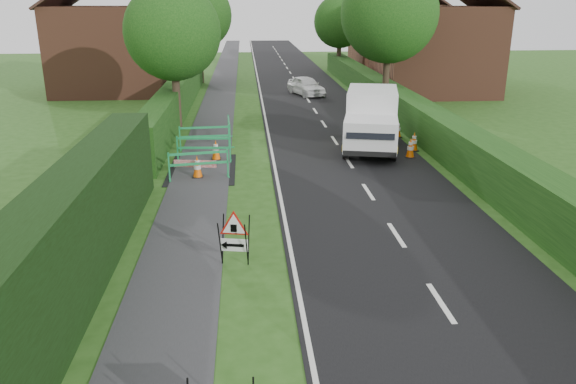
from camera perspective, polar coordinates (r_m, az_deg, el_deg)
ground at (r=10.67m, az=3.89°, el=-14.44°), size 120.00×120.00×0.00m
road_surface at (r=44.37m, az=0.69°, el=11.32°), size 6.00×90.00×0.02m
footpath at (r=44.23m, az=-6.56°, el=11.18°), size 2.00×90.00×0.02m
hedge_west_near at (r=11.18m, az=-23.31°, el=-14.42°), size 1.10×18.00×2.50m
hedge_west_far at (r=31.57m, az=-10.99°, el=7.87°), size 1.00×24.00×1.80m
hedge_east at (r=26.68m, az=12.98°, el=5.74°), size 1.20×50.00×1.50m
house_west at (r=39.87m, az=-17.37°, el=13.82°), size 7.50×7.40×7.88m
house_east_a at (r=38.95m, az=14.61°, el=13.96°), size 7.50×7.40×7.88m
house_east_b at (r=52.62m, az=10.75°, el=15.37°), size 7.50×7.40×7.88m
tree_nw at (r=27.04m, az=-11.65°, el=15.62°), size 4.40×4.40×6.70m
tree_ne at (r=31.78m, az=10.27°, el=17.39°), size 5.20×5.20×7.79m
tree_fw at (r=42.94m, az=-9.09°, el=17.31°), size 4.80×4.80×7.24m
tree_fe at (r=47.48m, az=5.29°, el=16.86°), size 4.20×4.20×6.33m
triangle_sign at (r=12.94m, az=-5.66°, el=-4.25°), size 0.91×0.91×1.13m
works_van at (r=23.48m, az=8.47°, el=7.39°), size 3.11×5.47×2.36m
traffic_cone_0 at (r=22.51m, az=12.33°, el=4.42°), size 0.38×0.38×0.79m
traffic_cone_1 at (r=23.58m, az=12.69°, el=5.04°), size 0.38×0.38×0.79m
traffic_cone_2 at (r=25.81m, az=11.09°, el=6.33°), size 0.38×0.38×0.79m
traffic_cone_3 at (r=19.71m, az=-9.20°, el=2.56°), size 0.38×0.38×0.79m
traffic_cone_4 at (r=21.85m, az=-7.34°, el=4.27°), size 0.38×0.38×0.79m
ped_barrier_0 at (r=19.47m, az=-9.08°, el=3.09°), size 2.09×0.68×1.00m
ped_barrier_1 at (r=21.56m, az=-8.57°, el=4.67°), size 2.08×0.51×1.00m
ped_barrier_2 at (r=23.42m, az=-8.48°, el=5.80°), size 2.08×0.52×1.00m
ped_barrier_3 at (r=24.54m, az=-6.00°, el=6.50°), size 0.46×2.08×1.00m
redwhite_plank at (r=20.00m, az=-9.35°, el=1.62°), size 1.49×0.27×0.25m
hatchback_car at (r=37.01m, az=1.86°, el=10.74°), size 2.49×3.81×1.21m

